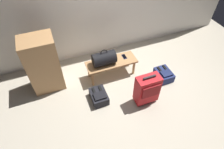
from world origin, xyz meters
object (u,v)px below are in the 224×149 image
backpack_navy (164,75)px  side_cabinet (43,64)px  duffel_bag_black (104,58)px  cell_phone (124,57)px  bench (111,64)px  suitcase_upright_red (147,89)px  backpack_dark (99,96)px

backpack_navy → side_cabinet: size_ratio=0.35×
side_cabinet → duffel_bag_black: bearing=-9.4°
cell_phone → backpack_navy: size_ratio=0.38×
bench → duffel_bag_black: (-0.15, 0.00, 0.19)m
duffel_bag_black → suitcase_upright_red: duffel_bag_black is taller
bench → duffel_bag_black: size_ratio=2.27×
duffel_bag_black → backpack_navy: duffel_bag_black is taller
duffel_bag_black → backpack_navy: bearing=-23.0°
suitcase_upright_red → side_cabinet: side_cabinet is taller
duffel_bag_black → side_cabinet: side_cabinet is taller
cell_phone → side_cabinet: 1.54m
suitcase_upright_red → side_cabinet: 1.89m
duffel_bag_black → backpack_dark: 0.72m
bench → backpack_navy: bearing=-26.1°
duffel_bag_black → side_cabinet: size_ratio=0.40×
duffel_bag_black → backpack_navy: size_ratio=1.16×
bench → backpack_dark: bearing=-130.7°
bench → cell_phone: (0.29, 0.04, 0.06)m
bench → side_cabinet: (-1.23, 0.18, 0.24)m
backpack_navy → side_cabinet: (-2.19, 0.65, 0.46)m
cell_phone → side_cabinet: bearing=174.9°
duffel_bag_black → cell_phone: 0.46m
duffel_bag_black → backpack_navy: (1.11, -0.47, -0.40)m
suitcase_upright_red → bench: bearing=111.8°
cell_phone → backpack_dark: cell_phone is taller
backpack_dark → side_cabinet: (-0.79, 0.70, 0.46)m
suitcase_upright_red → side_cabinet: (-1.57, 1.03, 0.22)m
bench → backpack_navy: 1.09m
suitcase_upright_red → duffel_bag_black: bearing=119.9°
backpack_dark → side_cabinet: bearing=138.5°
bench → backpack_navy: (0.96, -0.47, -0.22)m
cell_phone → duffel_bag_black: bearing=-174.3°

